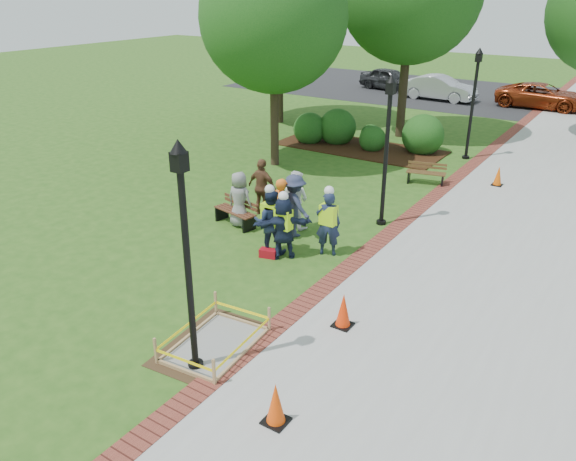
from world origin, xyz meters
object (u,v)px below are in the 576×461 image
Objects in this scene: lamp_near at (186,244)px; hivis_worker_a at (283,225)px; hivis_worker_c at (270,220)px; wet_concrete_pad at (215,336)px; cone_front at (276,404)px; hivis_worker_b at (328,221)px; bench_near at (235,217)px.

lamp_near is 5.03m from hivis_worker_a.
hivis_worker_a is (-1.17, 4.63, -1.59)m from lamp_near.
lamp_near is at bearing -71.01° from hivis_worker_c.
hivis_worker_c is at bearing 108.99° from lamp_near.
hivis_worker_a is 0.44m from hivis_worker_c.
cone_front is (2.14, -1.05, 0.14)m from wet_concrete_pad.
hivis_worker_c is (-0.44, 0.04, 0.03)m from hivis_worker_a.
hivis_worker_b is 1.48m from hivis_worker_c.
cone_front is at bearing -54.16° from hivis_worker_c.
bench_near is 0.34× the size of lamp_near.
cone_front is 0.41× the size of hivis_worker_c.
bench_near is 0.82× the size of hivis_worker_a.
wet_concrete_pad is at bearing 98.73° from lamp_near.
wet_concrete_pad is 2.39m from cone_front.
hivis_worker_c reaches higher than cone_front.
lamp_near reaches higher than hivis_worker_a.
hivis_worker_c is at bearing -150.87° from hivis_worker_b.
hivis_worker_c is at bearing 174.27° from hivis_worker_a.
hivis_worker_b is at bearing 29.13° from hivis_worker_c.
hivis_worker_c reaches higher than wet_concrete_pad.
bench_near is 0.79× the size of hivis_worker_b.
lamp_near is 5.18m from hivis_worker_c.
hivis_worker_c is at bearing -26.14° from bench_near.
hivis_worker_a reaches higher than wet_concrete_pad.
bench_near reaches higher than wet_concrete_pad.
hivis_worker_a is at bearing 105.07° from wet_concrete_pad.
cone_front is 6.24m from hivis_worker_b.
bench_near is 6.97m from lamp_near.
hivis_worker_b reaches higher than hivis_worker_c.
hivis_worker_c is at bearing 110.64° from wet_concrete_pad.
hivis_worker_b is (-2.35, 5.76, 0.56)m from cone_front.
lamp_near is 2.29× the size of hivis_worker_c.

